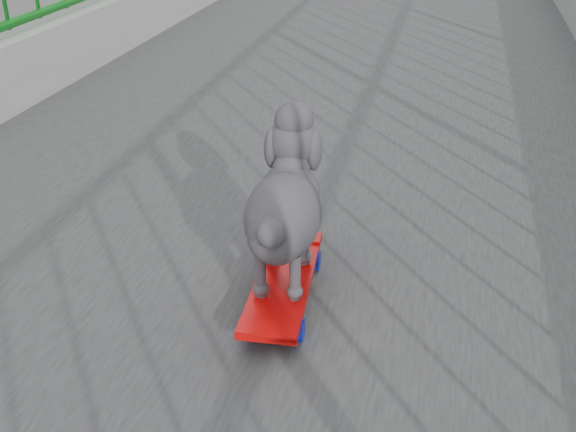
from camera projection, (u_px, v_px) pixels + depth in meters
The scene contains 4 objects.
skateboard at pixel (283, 283), 1.73m from camera, with size 0.18×0.50×0.07m.
poodle at pixel (285, 204), 1.65m from camera, with size 0.21×0.45×0.38m.
car_1 at pixel (107, 131), 20.17m from camera, with size 1.53×4.38×1.44m, color #9C9DA2.
car_5 at pixel (204, 142), 19.25m from camera, with size 1.63×4.67×1.54m, color #9C9DA2.
Camera 1 is at (0.54, 0.31, 8.02)m, focal length 42.00 mm.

